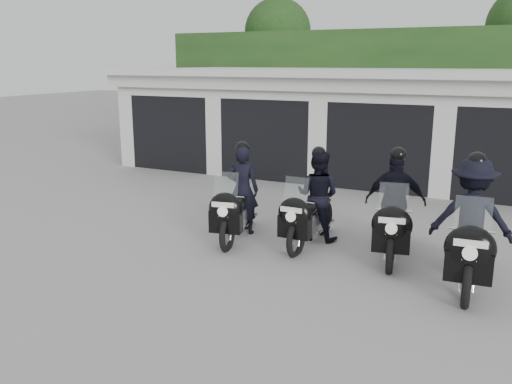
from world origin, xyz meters
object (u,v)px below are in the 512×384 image
at_px(police_bike_b, 314,202).
at_px(police_bike_d, 471,226).
at_px(police_bike_a, 238,200).
at_px(police_bike_c, 395,209).

xyz_separation_m(police_bike_b, police_bike_d, (2.69, -0.67, 0.09)).
bearing_deg(police_bike_a, police_bike_b, 4.01).
xyz_separation_m(police_bike_a, police_bike_d, (4.02, -0.29, 0.12)).
distance_m(police_bike_a, police_bike_c, 2.80).
bearing_deg(police_bike_a, police_bike_c, -3.75).
distance_m(police_bike_b, police_bike_d, 2.77).
distance_m(police_bike_a, police_bike_b, 1.39).
distance_m(police_bike_a, police_bike_d, 4.04).
relative_size(police_bike_a, police_bike_c, 0.97).
distance_m(police_bike_b, police_bike_c, 1.43).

